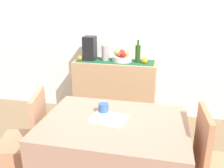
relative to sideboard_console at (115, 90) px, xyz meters
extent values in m
cube|color=#7D6347|center=(0.05, -0.92, -0.43)|extent=(6.40, 6.40, 0.02)
cube|color=silver|center=(0.05, 0.26, 0.93)|extent=(6.40, 0.06, 2.70)
cube|color=tan|center=(0.00, 0.00, 0.00)|extent=(1.13, 0.42, 0.84)
cube|color=#1A4F31|center=(0.00, 0.00, 0.43)|extent=(1.07, 0.32, 0.01)
cylinder|color=silver|center=(0.10, 0.00, 0.46)|extent=(0.27, 0.27, 0.07)
sphere|color=#B42D1D|center=(0.08, 0.08, 0.54)|extent=(0.08, 0.08, 0.08)
sphere|color=gold|center=(0.16, -0.01, 0.53)|extent=(0.07, 0.07, 0.07)
sphere|color=olive|center=(0.02, 0.02, 0.54)|extent=(0.08, 0.08, 0.08)
sphere|color=#BE3D2B|center=(0.07, -0.05, 0.53)|extent=(0.06, 0.06, 0.06)
sphere|color=red|center=(0.13, -0.09, 0.54)|extent=(0.07, 0.07, 0.07)
cylinder|color=#214115|center=(0.31, 0.00, 0.54)|extent=(0.07, 0.07, 0.23)
cylinder|color=#214115|center=(0.31, 0.00, 0.69)|extent=(0.03, 0.03, 0.07)
cube|color=black|center=(-0.36, 0.00, 0.59)|extent=(0.16, 0.18, 0.33)
cylinder|color=gray|center=(-0.14, 0.00, 0.53)|extent=(0.09, 0.09, 0.21)
sphere|color=orange|center=(-0.48, -0.06, 0.46)|extent=(0.07, 0.07, 0.07)
sphere|color=orange|center=(0.40, -0.04, 0.46)|extent=(0.08, 0.08, 0.08)
cube|color=tan|center=(0.30, -1.51, -0.05)|extent=(1.15, 0.84, 0.74)
cube|color=white|center=(0.25, -1.48, 0.33)|extent=(0.32, 0.26, 0.02)
cylinder|color=#33548F|center=(0.18, -1.38, 0.36)|extent=(0.09, 0.09, 0.09)
cube|color=tan|center=(-0.56, -1.51, -0.20)|extent=(0.49, 0.49, 0.45)
cube|color=tan|center=(-0.38, -1.46, 0.25)|extent=(0.14, 0.40, 0.45)
cube|color=tan|center=(0.98, -1.52, 0.25)|extent=(0.06, 0.40, 0.45)
camera|label=1|loc=(0.65, -3.19, 1.24)|focal=38.91mm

